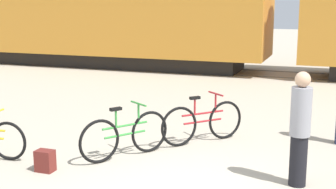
% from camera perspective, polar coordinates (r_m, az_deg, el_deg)
% --- Properties ---
extents(rail_near, '(38.86, 0.07, 0.01)m').
position_cam_1_polar(rail_near, '(16.70, 13.52, 2.05)').
color(rail_near, '#4C4238').
rests_on(rail_near, ground_plane).
extents(rail_far, '(38.86, 0.07, 0.01)m').
position_cam_1_polar(rail_far, '(18.11, 14.04, 2.73)').
color(rail_far, '#4C4238').
rests_on(rail_far, ground_plane).
extents(bicycle_green, '(1.01, 1.45, 0.92)m').
position_cam_1_polar(bicycle_green, '(7.95, -5.23, -4.96)').
color(bicycle_green, black).
rests_on(bicycle_green, ground_plane).
extents(bicycle_maroon, '(1.21, 1.35, 0.92)m').
position_cam_1_polar(bicycle_maroon, '(8.76, 4.26, -3.38)').
color(bicycle_maroon, black).
rests_on(bicycle_maroon, ground_plane).
extents(person_in_grey, '(0.29, 0.29, 1.66)m').
position_cam_1_polar(person_in_grey, '(6.87, 15.79, -3.98)').
color(person_in_grey, black).
rests_on(person_in_grey, ground_plane).
extents(backpack, '(0.28, 0.20, 0.34)m').
position_cam_1_polar(backpack, '(7.59, -14.76, -7.83)').
color(backpack, maroon).
rests_on(backpack, ground_plane).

